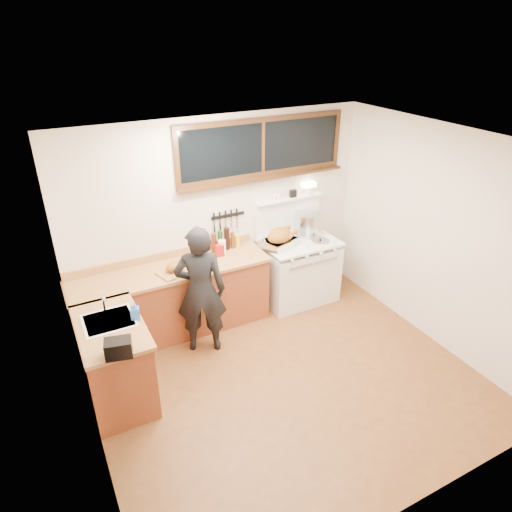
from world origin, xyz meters
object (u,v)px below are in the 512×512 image
vintage_stove (298,269)px  man (201,291)px  cutting_board (175,268)px  roast_turkey (280,239)px

vintage_stove → man: man is taller
vintage_stove → cutting_board: vintage_stove is taller
man → roast_turkey: 1.38m
vintage_stove → man: 1.70m
man → cutting_board: 0.44m
vintage_stove → roast_turkey: vintage_stove is taller
vintage_stove → roast_turkey: size_ratio=2.91×
vintage_stove → cutting_board: bearing=-178.0°
roast_turkey → cutting_board: bearing=-177.8°
man → cutting_board: size_ratio=3.45×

